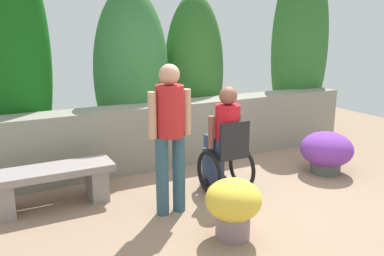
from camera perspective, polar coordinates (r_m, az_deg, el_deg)
name	(u,v)px	position (r m, az deg, el deg)	size (l,w,h in m)	color
ground_plane	(252,200)	(4.94, 8.52, -10.10)	(10.67, 10.67, 0.00)	#93775F
stone_retaining_wall	(187,131)	(6.16, -0.71, -0.45)	(5.76, 0.48, 0.93)	gray
hedge_backdrop	(186,61)	(6.63, -0.79, 9.48)	(5.92, 1.04, 3.29)	#145C16
stone_bench	(52,181)	(4.91, -19.20, -7.15)	(1.39, 0.45, 0.46)	gray
person_in_wheelchair	(225,143)	(4.99, 4.65, -2.12)	(0.53, 0.66, 1.33)	black
person_standing_companion	(170,130)	(4.29, -3.12, -0.24)	(0.49, 0.30, 1.65)	#305467
flower_pot_terracotta_by_wall	(326,151)	(5.99, 18.48, -3.15)	(0.73, 0.73, 0.59)	#505755
flower_pot_red_accent	(233,205)	(3.99, 5.86, -10.75)	(0.55, 0.55, 0.60)	gray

